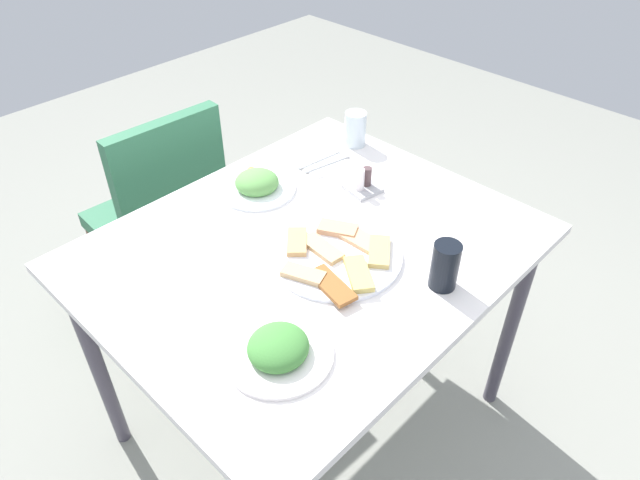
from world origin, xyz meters
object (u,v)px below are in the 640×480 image
at_px(dining_table, 310,268).
at_px(pide_platter, 337,255).
at_px(drinking_glass, 355,129).
at_px(condiment_caddy, 363,184).
at_px(salad_plate_rice, 279,349).
at_px(fork, 327,163).
at_px(paper_napkin, 323,162).
at_px(salad_plate_greens, 257,184).
at_px(soda_can, 445,266).
at_px(dining_chair, 164,210).
at_px(spoon, 319,159).

distance_m(dining_table, pide_platter, 0.13).
xyz_separation_m(drinking_glass, condiment_caddy, (-0.19, -0.20, -0.03)).
distance_m(salad_plate_rice, fork, 0.77).
height_order(dining_table, salad_plate_rice, salad_plate_rice).
xyz_separation_m(pide_platter, paper_napkin, (0.31, 0.34, -0.01)).
distance_m(pide_platter, paper_napkin, 0.46).
height_order(salad_plate_greens, drinking_glass, drinking_glass).
bearing_deg(fork, soda_can, -99.01).
bearing_deg(dining_chair, paper_napkin, -58.27).
bearing_deg(pide_platter, salad_plate_rice, -158.25).
bearing_deg(salad_plate_greens, spoon, -3.50).
xyz_separation_m(pide_platter, salad_plate_greens, (0.06, 0.38, 0.01)).
height_order(dining_chair, salad_plate_rice, dining_chair).
xyz_separation_m(soda_can, condiment_caddy, (0.17, 0.40, -0.04)).
bearing_deg(dining_table, dining_chair, 89.54).
relative_size(drinking_glass, paper_napkin, 0.79).
height_order(soda_can, drinking_glass, soda_can).
bearing_deg(dining_table, spoon, 40.83).
bearing_deg(condiment_caddy, spoon, 81.59).
height_order(pide_platter, salad_plate_rice, salad_plate_rice).
bearing_deg(pide_platter, drinking_glass, 36.83).
height_order(dining_chair, spoon, dining_chair).
bearing_deg(dining_table, condiment_caddy, 12.52).
bearing_deg(condiment_caddy, dining_chair, 111.93).
height_order(dining_table, condiment_caddy, condiment_caddy).
bearing_deg(condiment_caddy, fork, 79.88).
xyz_separation_m(soda_can, fork, (0.21, 0.57, -0.06)).
bearing_deg(dining_table, soda_can, -71.86).
distance_m(dining_chair, condiment_caddy, 0.80).
height_order(salad_plate_greens, salad_plate_rice, salad_plate_greens).
distance_m(salad_plate_greens, condiment_caddy, 0.31).
distance_m(dining_table, paper_napkin, 0.41).
height_order(dining_chair, condiment_caddy, dining_chair).
xyz_separation_m(salad_plate_rice, drinking_glass, (0.78, 0.47, 0.04)).
xyz_separation_m(drinking_glass, paper_napkin, (-0.16, -0.00, -0.06)).
bearing_deg(soda_can, drinking_glass, 58.70).
xyz_separation_m(dining_chair, drinking_glass, (0.47, -0.50, 0.33)).
relative_size(dining_chair, condiment_caddy, 8.47).
distance_m(fork, condiment_caddy, 0.18).
bearing_deg(salad_plate_greens, soda_can, -86.46).
relative_size(salad_plate_rice, fork, 1.38).
xyz_separation_m(salad_plate_greens, condiment_caddy, (0.21, -0.22, 0.00)).
relative_size(spoon, condiment_caddy, 1.59).
bearing_deg(fork, paper_napkin, 100.77).
height_order(dining_chair, paper_napkin, dining_chair).
bearing_deg(fork, spoon, 100.77).
relative_size(soda_can, spoon, 0.74).
bearing_deg(spoon, pide_platter, -123.75).
distance_m(dining_table, spoon, 0.43).
xyz_separation_m(soda_can, drinking_glass, (0.36, 0.60, -0.00)).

